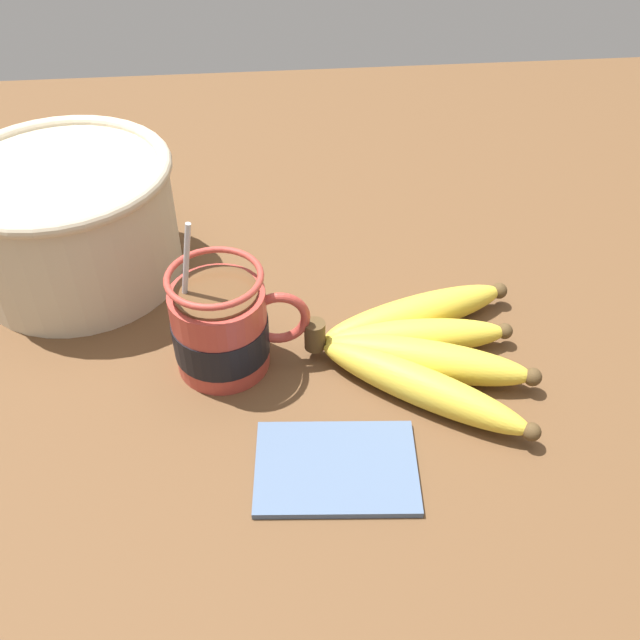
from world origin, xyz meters
The scene contains 5 objects.
table centered at (0.00, 0.00, 1.50)cm, with size 139.01×139.01×2.99cm.
coffee_mug centered at (-5.26, -0.04, 7.51)cm, with size 12.77×8.92×16.08cm.
banana_bunch centered at (13.18, -1.76, 4.83)cm, with size 21.52×21.73×4.32cm.
woven_basket centered at (-20.94, 15.64, 10.11)cm, with size 22.72×22.72×13.51cm.
napkin centered at (3.90, -13.50, 3.29)cm, with size 14.12×10.45×0.60cm.
Camera 1 is at (-0.78, -49.17, 51.48)cm, focal length 40.00 mm.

